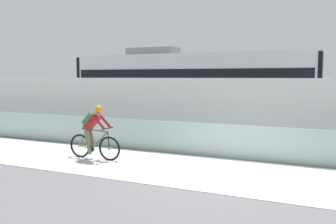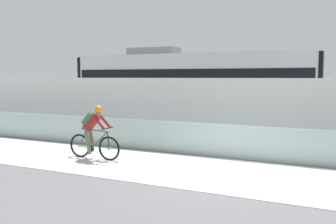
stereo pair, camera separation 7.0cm
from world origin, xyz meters
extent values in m
plane|color=slate|center=(0.00, 0.00, 0.00)|extent=(200.00, 200.00, 0.00)
cube|color=silver|center=(0.00, 0.00, 0.01)|extent=(32.00, 3.20, 0.01)
cube|color=#ADC6C1|center=(0.00, 1.85, 0.50)|extent=(32.00, 0.05, 1.01)
cube|color=white|center=(0.00, 3.65, 1.20)|extent=(32.00, 0.36, 2.39)
cube|color=#595654|center=(0.00, 6.13, 0.00)|extent=(32.00, 0.08, 0.01)
cube|color=#595654|center=(0.00, 7.57, 0.00)|extent=(32.00, 0.08, 0.01)
cube|color=silver|center=(-3.35, 6.85, 1.90)|extent=(11.00, 2.50, 3.10)
cube|color=black|center=(-3.35, 6.85, 2.25)|extent=(10.56, 2.54, 1.04)
cube|color=#14724C|center=(-3.35, 6.85, 0.53)|extent=(10.78, 2.53, 0.28)
cube|color=slate|center=(-5.33, 6.85, 3.63)|extent=(2.40, 1.10, 0.36)
cube|color=#232326|center=(-6.87, 6.85, 0.36)|extent=(1.40, 1.88, 0.20)
cylinder|color=black|center=(-6.87, 6.13, 0.30)|extent=(0.60, 0.10, 0.60)
cylinder|color=black|center=(-6.87, 7.57, 0.30)|extent=(0.60, 0.10, 0.60)
cube|color=#232326|center=(0.17, 6.85, 0.36)|extent=(1.40, 1.88, 0.20)
cylinder|color=black|center=(0.17, 6.13, 0.30)|extent=(0.60, 0.10, 0.60)
cylinder|color=black|center=(0.17, 7.57, 0.30)|extent=(0.60, 0.10, 0.60)
cube|color=black|center=(-8.80, 6.85, 1.90)|extent=(0.16, 2.54, 2.94)
cube|color=black|center=(2.10, 6.85, 1.90)|extent=(0.16, 2.54, 2.94)
torus|color=black|center=(-3.34, 0.00, 0.36)|extent=(0.72, 0.06, 0.72)
cylinder|color=#99999E|center=(-3.34, 0.00, 0.36)|extent=(0.07, 0.10, 0.07)
torus|color=black|center=(-4.39, 0.00, 0.36)|extent=(0.72, 0.06, 0.72)
cylinder|color=#99999E|center=(-4.39, 0.00, 0.36)|extent=(0.07, 0.10, 0.07)
cylinder|color=#337233|center=(-3.68, 0.00, 0.57)|extent=(0.60, 0.04, 0.58)
cylinder|color=#337233|center=(-4.05, 0.00, 0.59)|extent=(0.22, 0.04, 0.59)
cylinder|color=#337233|center=(-3.77, 0.00, 0.86)|extent=(0.76, 0.04, 0.07)
cylinder|color=#337233|center=(-4.18, 0.00, 0.33)|extent=(0.43, 0.03, 0.09)
cylinder|color=#337233|center=(-4.27, 0.00, 0.62)|extent=(0.27, 0.02, 0.53)
cylinder|color=black|center=(-3.36, 0.00, 0.60)|extent=(0.08, 0.03, 0.49)
cube|color=black|center=(-4.14, 0.00, 0.90)|extent=(0.24, 0.10, 0.05)
cylinder|color=black|center=(-3.39, 0.00, 0.95)|extent=(0.03, 0.58, 0.03)
cylinder|color=#262628|center=(-3.96, 0.00, 0.30)|extent=(0.18, 0.02, 0.18)
cube|color=maroon|center=(-3.92, 0.00, 1.11)|extent=(0.50, 0.28, 0.51)
cube|color=#336638|center=(-4.02, 0.00, 1.21)|extent=(0.38, 0.30, 0.38)
sphere|color=#997051|center=(-3.68, 0.00, 1.46)|extent=(0.20, 0.20, 0.20)
sphere|color=orange|center=(-3.68, 0.00, 1.49)|extent=(0.23, 0.23, 0.23)
cylinder|color=maroon|center=(-3.57, -0.16, 1.12)|extent=(0.41, 0.08, 0.41)
cylinder|color=maroon|center=(-3.57, 0.16, 1.12)|extent=(0.41, 0.08, 0.41)
cylinder|color=#726656|center=(-4.03, -0.09, 0.55)|extent=(0.25, 0.11, 0.79)
cylinder|color=#726656|center=(-4.03, 0.09, 0.69)|extent=(0.25, 0.11, 0.52)
camera|label=1|loc=(2.39, -8.61, 2.44)|focal=38.15mm
camera|label=2|loc=(2.45, -8.58, 2.44)|focal=38.15mm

